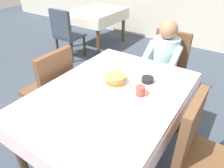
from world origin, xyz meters
TOP-DOWN VIEW (x-y plane):
  - ground_plane at (0.00, 0.00)m, footprint 14.00×14.00m
  - dining_table_main at (0.00, 0.00)m, footprint 1.12×1.52m
  - chair_diner at (0.07, 1.17)m, footprint 0.44×0.45m
  - diner_person at (0.07, 1.01)m, footprint 0.40×0.43m
  - chair_right_side at (0.77, 0.00)m, footprint 0.45×0.44m
  - chair_left_side at (-0.77, 0.00)m, footprint 0.45×0.44m
  - plate_breakfast at (-0.04, 0.12)m, footprint 0.28×0.28m
  - breakfast_stack at (-0.04, 0.12)m, footprint 0.20×0.20m
  - cup_coffee at (0.23, 0.09)m, footprint 0.11×0.08m
  - bowl_butter at (0.18, 0.31)m, footprint 0.11×0.11m
  - syrup_pitcher at (-0.32, 0.32)m, footprint 0.08×0.08m
  - fork_left_of_plate at (-0.23, 0.10)m, footprint 0.03×0.18m
  - knife_right_of_plate at (0.15, 0.10)m, footprint 0.03×0.20m
  - spoon_near_edge at (-0.08, -0.19)m, footprint 0.15×0.03m
  - napkin_folded at (-0.35, -0.03)m, footprint 0.19×0.15m
  - background_table_far at (-1.93, 2.33)m, footprint 0.92×1.12m
  - background_chair_empty at (-1.93, 1.38)m, footprint 0.44×0.45m

SIDE VIEW (x-z plane):
  - ground_plane at x=0.00m, z-range 0.00..0.00m
  - chair_diner at x=0.07m, z-range 0.06..0.99m
  - chair_right_side at x=0.77m, z-range 0.06..0.99m
  - chair_left_side at x=-0.77m, z-range 0.06..0.99m
  - background_chair_empty at x=-1.93m, z-range 0.06..0.99m
  - background_table_far at x=-1.93m, z-range 0.25..0.99m
  - dining_table_main at x=0.00m, z-range 0.28..1.02m
  - diner_person at x=0.07m, z-range 0.11..1.23m
  - fork_left_of_plate at x=-0.23m, z-range 0.74..0.74m
  - knife_right_of_plate at x=0.15m, z-range 0.74..0.74m
  - spoon_near_edge at x=-0.08m, z-range 0.74..0.74m
  - napkin_folded at x=-0.35m, z-range 0.74..0.75m
  - plate_breakfast at x=-0.04m, z-range 0.74..0.76m
  - bowl_butter at x=0.18m, z-range 0.74..0.78m
  - syrup_pitcher at x=-0.32m, z-range 0.74..0.81m
  - cup_coffee at x=0.23m, z-range 0.74..0.83m
  - breakfast_stack at x=-0.04m, z-range 0.75..0.83m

